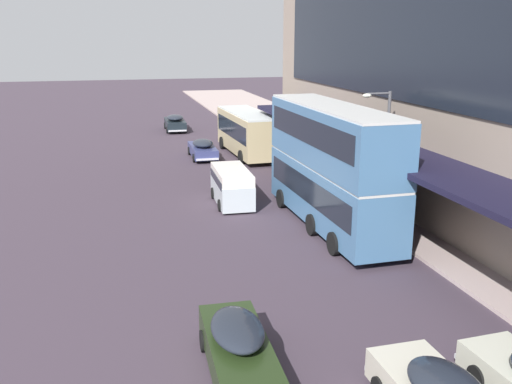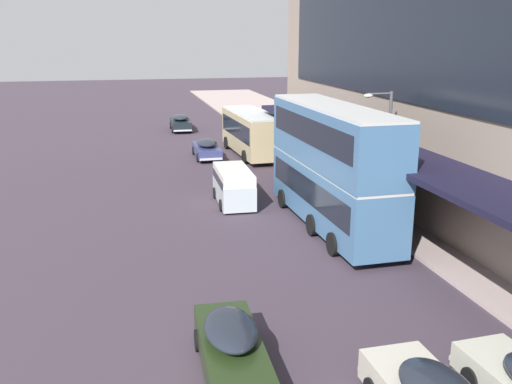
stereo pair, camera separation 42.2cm
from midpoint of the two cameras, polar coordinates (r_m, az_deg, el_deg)
The scene contains 7 objects.
transit_bus_kerbside_front at distance 44.08m, azimuth -0.16°, elevation 6.15°, with size 3.12×9.29×3.37m.
transit_bus_kerbside_rear at distance 27.08m, azimuth 8.04°, elevation 2.85°, with size 2.87×11.16×5.90m.
sedan_oncoming_rear at distance 16.05m, azimuth -1.66°, elevation -15.40°, with size 1.89×4.97×1.54m.
sedan_far_back at distance 43.46m, azimuth -4.67°, elevation 4.36°, with size 1.92×4.76×1.46m.
sedan_second_mid at distance 56.58m, azimuth -7.34°, elevation 6.91°, with size 2.04×5.00×1.58m.
vw_van at distance 31.41m, azimuth -1.91°, elevation 0.82°, with size 2.02×4.60×1.96m.
street_lamp at distance 28.74m, azimuth 13.19°, elevation 4.64°, with size 1.50×0.28×6.26m.
Camera 2 is at (-5.66, -5.87, 8.97)m, focal length 40.00 mm.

